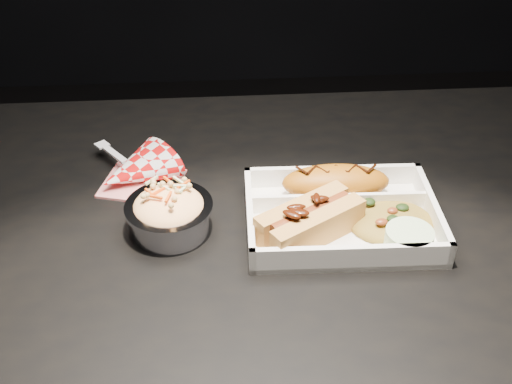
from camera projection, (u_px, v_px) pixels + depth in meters
dining_table at (264, 287)px, 0.89m from camera, size 1.20×0.80×0.75m
food_tray at (341, 219)px, 0.85m from camera, size 0.25×0.19×0.04m
fried_pastry at (336, 182)px, 0.88m from camera, size 0.15×0.06×0.05m
hotdog at (310, 219)px, 0.82m from camera, size 0.15×0.12×0.06m
fried_rice_mound at (392, 215)px, 0.84m from camera, size 0.12×0.10×0.03m
cupcake_liner at (409, 240)px, 0.80m from camera, size 0.06×0.06×0.03m
foil_coleslaw_cup at (169, 212)px, 0.83m from camera, size 0.11×0.11×0.07m
napkin_fork at (135, 171)px, 0.93m from camera, size 0.15×0.16×0.10m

